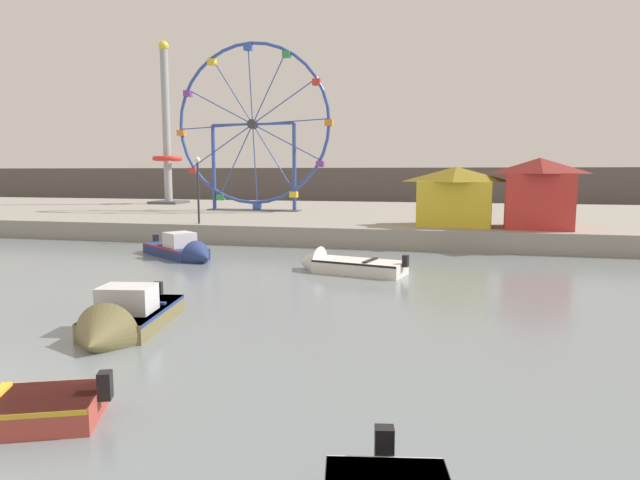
{
  "coord_description": "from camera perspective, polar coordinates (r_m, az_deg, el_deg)",
  "views": [
    {
      "loc": [
        8.79,
        -6.98,
        3.87
      ],
      "look_at": [
        4.02,
        13.06,
        1.3
      ],
      "focal_mm": 30.41,
      "sensor_mm": 36.0,
      "label": 1
    }
  ],
  "objects": [
    {
      "name": "promenade_lamp_near",
      "position": [
        30.91,
        -12.73,
        6.19
      ],
      "size": [
        0.32,
        0.32,
        3.69
      ],
      "color": "#2D2D33",
      "rests_on": "quay_promenade"
    },
    {
      "name": "ferris_wheel_blue_frame",
      "position": [
        41.04,
        -7.1,
        11.71
      ],
      "size": [
        12.09,
        1.2,
        12.26
      ],
      "color": "#334CA8",
      "rests_on": "quay_promenade"
    },
    {
      "name": "quay_promenade",
      "position": [
        40.91,
        0.93,
        2.42
      ],
      "size": [
        110.0,
        25.69,
        1.03
      ],
      "primitive_type": "cube",
      "color": "gray",
      "rests_on": "ground_plane"
    },
    {
      "name": "drop_tower_steel_tower",
      "position": [
        51.75,
        -15.82,
        9.87
      ],
      "size": [
        2.8,
        2.8,
        14.42
      ],
      "color": "#999EA3",
      "rests_on": "quay_promenade"
    },
    {
      "name": "carnival_booth_red_striped",
      "position": [
        29.82,
        22.01,
        4.72
      ],
      "size": [
        3.78,
        3.58,
        3.58
      ],
      "rotation": [
        0.0,
        0.0,
        -0.08
      ],
      "color": "red",
      "rests_on": "quay_promenade"
    },
    {
      "name": "motorboat_olive_wood",
      "position": [
        13.96,
        -20.12,
        -8.03
      ],
      "size": [
        2.2,
        4.28,
        1.63
      ],
      "rotation": [
        0.0,
        0.0,
        4.88
      ],
      "color": "olive",
      "rests_on": "ground_plane"
    },
    {
      "name": "motorboat_white_red_stripe",
      "position": [
        21.29,
        2.17,
        -2.61
      ],
      "size": [
        4.67,
        2.42,
        1.37
      ],
      "rotation": [
        0.0,
        0.0,
        2.9
      ],
      "color": "silver",
      "rests_on": "ground_plane"
    },
    {
      "name": "carnival_booth_yellow_awning",
      "position": [
        29.84,
        14.05,
        4.6
      ],
      "size": [
        4.37,
        3.42,
        3.15
      ],
      "rotation": [
        0.0,
        0.0,
        -0.08
      ],
      "color": "yellow",
      "rests_on": "quay_promenade"
    },
    {
      "name": "distant_town_skyline",
      "position": [
        63.03,
        5.38,
        5.57
      ],
      "size": [
        140.0,
        3.0,
        4.4
      ],
      "primitive_type": "cube",
      "color": "#564C47",
      "rests_on": "ground_plane"
    },
    {
      "name": "motorboat_navy_blue",
      "position": [
        25.24,
        -14.13,
        -1.11
      ],
      "size": [
        4.96,
        4.14,
        1.59
      ],
      "rotation": [
        0.0,
        0.0,
        5.65
      ],
      "color": "navy",
      "rests_on": "ground_plane"
    }
  ]
}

